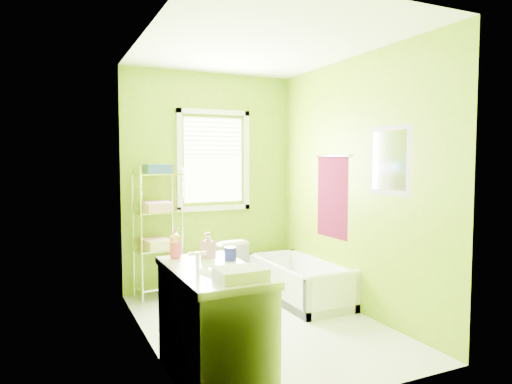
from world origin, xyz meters
name	(u,v)px	position (x,y,z in m)	size (l,w,h in m)	color
ground	(261,324)	(0.00, 0.00, 0.00)	(2.90, 2.90, 0.00)	silver
room_envelope	(261,161)	(0.00, 0.00, 1.55)	(2.14, 2.94, 2.62)	#698E06
window	(214,155)	(0.05, 1.42, 1.61)	(0.92, 0.05, 1.22)	white
door	(182,247)	(-1.04, -1.00, 1.00)	(0.09, 0.80, 2.00)	white
right_wall_decor	(353,183)	(1.04, -0.02, 1.32)	(0.04, 1.48, 1.17)	#4A081C
bathtub	(300,287)	(0.73, 0.50, 0.14)	(0.64, 1.37, 0.44)	white
toilet	(220,267)	(-0.03, 1.03, 0.33)	(0.37, 0.66, 0.67)	white
vanity	(213,322)	(-0.79, -0.88, 0.43)	(0.55, 1.08, 1.05)	white
wire_shelf_unit	(158,217)	(-0.68, 1.24, 0.92)	(0.54, 0.44, 1.51)	silver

